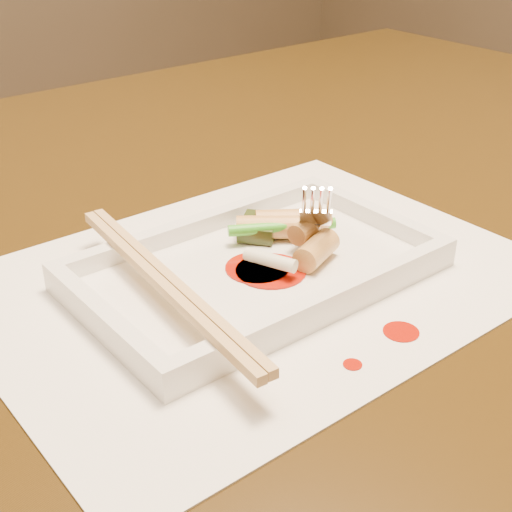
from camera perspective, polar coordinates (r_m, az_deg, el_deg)
table at (r=0.71m, az=-1.41°, el=-2.69°), size 1.40×0.90×0.75m
placemat at (r=0.53m, az=0.00°, el=-1.78°), size 0.40×0.30×0.00m
sauce_splatter_a at (r=0.48m, az=11.53°, el=-5.95°), size 0.02×0.02×0.00m
sauce_splatter_b at (r=0.44m, az=7.73°, el=-8.60°), size 0.01×0.01×0.00m
plate_base at (r=0.53m, az=0.00°, el=-1.33°), size 0.26×0.16×0.01m
plate_rim_far at (r=0.58m, az=-4.60°, el=2.50°), size 0.26×0.01×0.01m
plate_rim_near at (r=0.47m, az=5.59°, el=-3.67°), size 0.26×0.01×0.01m
plate_rim_left at (r=0.47m, az=-12.06°, el=-4.89°), size 0.01×0.14×0.01m
plate_rim_right at (r=0.60m, az=9.34°, el=3.30°), size 0.01×0.14×0.01m
veg_piece at (r=0.57m, az=0.25°, el=2.35°), size 0.05×0.05×0.01m
scallion_white at (r=0.51m, az=1.15°, el=-0.33°), size 0.02×0.04×0.01m
scallion_green at (r=0.56m, az=2.10°, el=2.34°), size 0.08×0.05×0.01m
chopstick_a at (r=0.48m, az=-7.74°, el=-2.16°), size 0.03×0.25×0.01m
chopstick_b at (r=0.48m, az=-6.93°, el=-1.86°), size 0.03×0.25×0.01m
fork at (r=0.55m, az=4.61°, el=8.79°), size 0.09×0.10×0.14m
sauce_blob_0 at (r=0.52m, az=0.12°, el=-0.94°), size 0.05×0.05×0.00m
sauce_blob_1 at (r=0.52m, az=1.20°, el=-1.20°), size 0.05×0.05×0.00m
rice_cake_0 at (r=0.53m, az=4.86°, el=0.45°), size 0.04×0.03×0.02m
rice_cake_1 at (r=0.57m, az=2.42°, el=2.83°), size 0.05×0.04×0.02m
rice_cake_2 at (r=0.55m, az=4.37°, el=2.33°), size 0.04×0.03×0.02m
rice_cake_3 at (r=0.56m, az=0.94°, el=2.32°), size 0.05×0.04×0.02m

